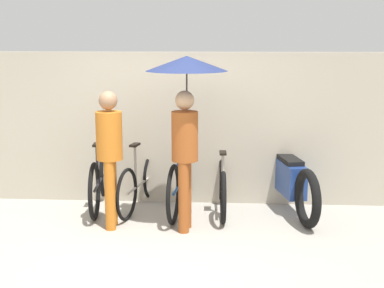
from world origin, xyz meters
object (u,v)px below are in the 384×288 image
parked_bicycle_0 (100,180)px  pedestrian_leading (110,149)px  pedestrian_center (186,95)px  motorcycle (289,180)px  parked_bicycle_1 (140,183)px  parked_bicycle_2 (181,182)px  parked_bicycle_3 (222,185)px

parked_bicycle_0 → pedestrian_leading: 1.04m
pedestrian_center → motorcycle: pedestrian_center is taller
pedestrian_leading → parked_bicycle_1: bearing=67.9°
parked_bicycle_1 → parked_bicycle_2: bearing=-85.8°
parked_bicycle_0 → pedestrian_leading: bearing=-162.8°
parked_bicycle_3 → pedestrian_center: (-0.44, -0.69, 1.30)m
parked_bicycle_2 → pedestrian_center: bearing=-164.3°
parked_bicycle_0 → pedestrian_center: size_ratio=0.83×
parked_bicycle_2 → pedestrian_leading: size_ratio=1.08×
parked_bicycle_3 → pedestrian_leading: pedestrian_leading is taller
parked_bicycle_0 → pedestrian_center: 1.93m
parked_bicycle_2 → pedestrian_center: pedestrian_center is taller
parked_bicycle_2 → parked_bicycle_3: parked_bicycle_2 is taller
parked_bicycle_1 → parked_bicycle_3: 1.13m
parked_bicycle_3 → motorcycle: (0.92, 0.10, 0.06)m
parked_bicycle_3 → pedestrian_center: 1.54m
parked_bicycle_2 → motorcycle: parked_bicycle_2 is taller
pedestrian_leading → pedestrian_center: 1.14m
pedestrian_leading → motorcycle: size_ratio=0.80×
parked_bicycle_3 → pedestrian_center: size_ratio=0.79×
parked_bicycle_2 → motorcycle: 1.49m
parked_bicycle_0 → pedestrian_center: (1.26, -0.74, 1.27)m
parked_bicycle_0 → parked_bicycle_2: size_ratio=0.96×
parked_bicycle_0 → parked_bicycle_2: bearing=-99.0°
parked_bicycle_2 → pedestrian_center: size_ratio=0.87×
parked_bicycle_1 → pedestrian_leading: (-0.24, -0.78, 0.64)m
parked_bicycle_0 → pedestrian_center: pedestrian_center is taller
pedestrian_leading → motorcycle: 2.52m
parked_bicycle_0 → pedestrian_center: bearing=-125.6°
parked_bicycle_2 → pedestrian_leading: bearing=136.2°
parked_bicycle_0 → pedestrian_leading: size_ratio=1.04×
parked_bicycle_1 → parked_bicycle_3: (1.13, -0.04, -0.01)m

